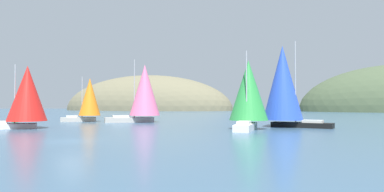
# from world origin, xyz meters

# --- Properties ---
(ground_plane) EXTENTS (360.00, 360.00, 0.00)m
(ground_plane) POSITION_xyz_m (0.00, 0.00, 0.00)
(ground_plane) COLOR #385670
(headland_left) EXTENTS (89.39, 44.00, 35.69)m
(headland_left) POSITION_xyz_m (-55.00, 135.00, 0.00)
(headland_left) COLOR #6B664C
(headland_left) RESTS_ON ground_plane
(sailboat_red_spinnaker) EXTENTS (7.89, 7.69, 8.15)m
(sailboat_red_spinnaker) POSITION_xyz_m (-15.07, 11.15, 4.30)
(sailboat_red_spinnaker) COLOR white
(sailboat_red_spinnaker) RESTS_ON ground_plane
(sailboat_orange_sail) EXTENTS (7.06, 6.10, 8.01)m
(sailboat_orange_sail) POSITION_xyz_m (-17.57, 28.69, 4.14)
(sailboat_orange_sail) COLOR #B7B2A8
(sailboat_orange_sail) RESTS_ON ground_plane
(sailboat_green_sail) EXTENTS (4.92, 8.47, 9.56)m
(sailboat_green_sail) POSITION_xyz_m (12.30, 18.26, 4.57)
(sailboat_green_sail) COLOR white
(sailboat_green_sail) RESTS_ON ground_plane
(sailboat_blue_spinnaker) EXTENTS (9.74, 6.45, 11.59)m
(sailboat_blue_spinnaker) POSITION_xyz_m (16.35, 23.73, 5.84)
(sailboat_blue_spinnaker) COLOR black
(sailboat_blue_spinnaker) RESTS_ON ground_plane
(sailboat_pink_spinnaker) EXTENTS (9.74, 8.30, 10.81)m
(sailboat_pink_spinnaker) POSITION_xyz_m (-7.27, 29.72, 5.27)
(sailboat_pink_spinnaker) COLOR #B7B2A8
(sailboat_pink_spinnaker) RESTS_ON ground_plane
(channel_buoy) EXTENTS (1.10, 1.10, 2.64)m
(channel_buoy) POSITION_xyz_m (-28.35, 22.94, 0.37)
(channel_buoy) COLOR green
(channel_buoy) RESTS_ON ground_plane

